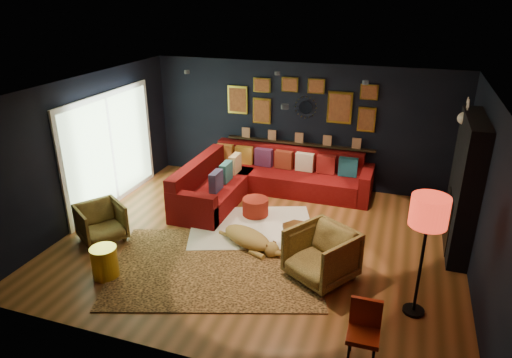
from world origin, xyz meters
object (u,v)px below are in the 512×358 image
(armchair_left, at_px, (101,221))
(gold_stool, at_px, (105,262))
(armchair_right, at_px, (321,252))
(dog, at_px, (247,234))
(floor_lamp, at_px, (429,217))
(coffee_table, at_px, (302,232))
(orange_chair, at_px, (364,327))
(sectional, at_px, (259,181))
(pouf, at_px, (255,207))

(armchair_left, relative_size, gold_stool, 1.49)
(armchair_right, distance_m, dog, 1.43)
(dog, bearing_deg, gold_stool, -114.42)
(floor_lamp, bearing_deg, armchair_right, 164.52)
(coffee_table, distance_m, floor_lamp, 2.34)
(gold_stool, distance_m, orange_chair, 3.82)
(coffee_table, bearing_deg, floor_lamp, -30.80)
(armchair_right, distance_m, floor_lamp, 1.69)
(armchair_right, bearing_deg, gold_stool, -129.92)
(sectional, relative_size, pouf, 6.99)
(gold_stool, bearing_deg, sectional, 70.49)
(sectional, xyz_separation_m, orange_chair, (2.55, -3.92, 0.12))
(floor_lamp, bearing_deg, sectional, 137.30)
(orange_chair, bearing_deg, armchair_left, 162.05)
(floor_lamp, relative_size, dog, 1.28)
(pouf, bearing_deg, floor_lamp, -34.30)
(armchair_left, xyz_separation_m, gold_stool, (0.70, -0.89, -0.12))
(floor_lamp, xyz_separation_m, dog, (-2.65, 0.87, -1.19))
(gold_stool, bearing_deg, armchair_left, 128.10)
(coffee_table, relative_size, armchair_left, 1.19)
(coffee_table, height_order, armchair_left, armchair_left)
(pouf, bearing_deg, dog, -78.27)
(dog, bearing_deg, sectional, 127.69)
(sectional, bearing_deg, pouf, -75.37)
(armchair_left, distance_m, floor_lamp, 5.17)
(armchair_right, xyz_separation_m, gold_stool, (-3.02, -0.98, -0.19))
(sectional, distance_m, armchair_left, 3.23)
(sectional, height_order, coffee_table, sectional)
(coffee_table, bearing_deg, armchair_left, -166.69)
(gold_stool, bearing_deg, coffee_table, 32.99)
(armchair_right, height_order, dog, armchair_right)
(armchair_left, relative_size, dog, 0.55)
(sectional, bearing_deg, coffee_table, -53.63)
(pouf, height_order, floor_lamp, floor_lamp)
(sectional, height_order, armchair_left, sectional)
(orange_chair, height_order, dog, orange_chair)
(sectional, bearing_deg, armchair_left, -126.79)
(gold_stool, height_order, orange_chair, orange_chair)
(gold_stool, distance_m, floor_lamp, 4.55)
(dog, bearing_deg, pouf, 126.36)
(coffee_table, distance_m, dog, 0.90)
(orange_chair, bearing_deg, coffee_table, 118.59)
(armchair_left, height_order, orange_chair, orange_chair)
(orange_chair, bearing_deg, armchair_right, 117.03)
(sectional, bearing_deg, dog, -76.94)
(coffee_table, bearing_deg, pouf, 140.60)
(coffee_table, distance_m, armchair_right, 0.83)
(pouf, distance_m, gold_stool, 2.96)
(armchair_left, relative_size, floor_lamp, 0.43)
(floor_lamp, bearing_deg, armchair_left, 176.76)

